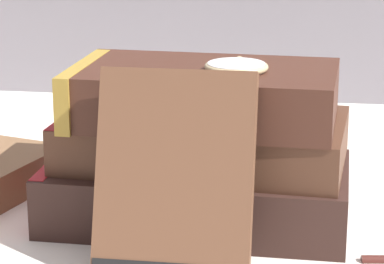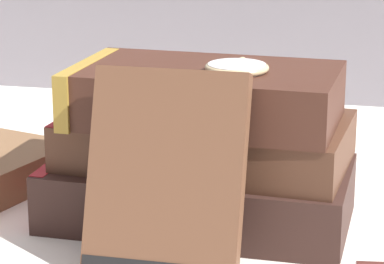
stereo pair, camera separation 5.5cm
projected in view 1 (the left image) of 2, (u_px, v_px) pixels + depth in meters
name	position (u px, v px, depth m)	size (l,w,h in m)	color
ground_plane	(138.00, 217.00, 0.75)	(3.00, 3.00, 0.00)	silver
book_flat_bottom	(191.00, 191.00, 0.74)	(0.24, 0.13, 0.05)	#331E19
book_flat_middle	(197.00, 140.00, 0.73)	(0.23, 0.14, 0.04)	#4C2D1E
book_flat_top	(196.00, 95.00, 0.71)	(0.21, 0.13, 0.04)	#422319
book_leaning_front	(175.00, 182.00, 0.63)	(0.11, 0.06, 0.14)	brown
pocket_watch	(236.00, 67.00, 0.69)	(0.05, 0.05, 0.01)	silver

